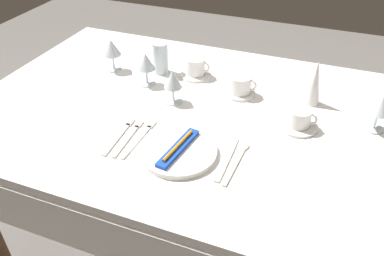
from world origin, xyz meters
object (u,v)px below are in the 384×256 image
(dinner_knife, at_px, (227,160))
(drink_tumbler, at_px, (161,60))
(wine_glass_centre, at_px, (112,49))
(wine_glass_far, at_px, (381,106))
(coffee_cup_left, at_px, (196,66))
(dinner_plate, at_px, (178,152))
(fork_salad, at_px, (120,135))
(spoon_soup, at_px, (239,158))
(napkin_folded, at_px, (314,82))
(wine_glass_right, at_px, (173,81))
(fork_inner, at_px, (129,137))
(coffee_cup_right, at_px, (241,84))
(fork_outer, at_px, (140,137))
(coffee_cup_far, at_px, (300,118))
(toothbrush_package, at_px, (178,148))
(wine_glass_left, at_px, (146,63))

(dinner_knife, height_order, drink_tumbler, drink_tumbler)
(wine_glass_centre, bearing_deg, wine_glass_far, -3.56)
(dinner_knife, relative_size, coffee_cup_left, 2.14)
(dinner_plate, relative_size, fork_salad, 1.15)
(spoon_soup, bearing_deg, coffee_cup_left, 124.52)
(dinner_knife, xyz_separation_m, napkin_folded, (0.20, 0.44, 0.09))
(wine_glass_right, bearing_deg, dinner_plate, -63.89)
(dinner_knife, xyz_separation_m, drink_tumbler, (-0.43, 0.46, 0.06))
(fork_salad, height_order, drink_tumbler, drink_tumbler)
(fork_salad, relative_size, wine_glass_centre, 1.54)
(fork_inner, relative_size, napkin_folded, 1.19)
(coffee_cup_left, relative_size, coffee_cup_right, 0.97)
(fork_salad, bearing_deg, wine_glass_right, 72.48)
(fork_outer, relative_size, coffee_cup_right, 2.07)
(fork_outer, height_order, napkin_folded, napkin_folded)
(fork_outer, height_order, dinner_knife, same)
(fork_outer, distance_m, coffee_cup_far, 0.54)
(fork_salad, xyz_separation_m, dinner_knife, (0.37, 0.00, 0.00))
(dinner_plate, height_order, drink_tumbler, drink_tumbler)
(toothbrush_package, height_order, coffee_cup_far, coffee_cup_far)
(fork_inner, relative_size, wine_glass_centre, 1.52)
(wine_glass_right, height_order, napkin_folded, napkin_folded)
(toothbrush_package, height_order, wine_glass_far, wine_glass_far)
(wine_glass_right, height_order, drink_tumbler, drink_tumbler)
(spoon_soup, relative_size, wine_glass_right, 1.67)
(dinner_plate, relative_size, coffee_cup_right, 2.31)
(fork_inner, height_order, fork_salad, same)
(dinner_knife, distance_m, wine_glass_far, 0.55)
(fork_outer, relative_size, drink_tumbler, 1.65)
(drink_tumbler, bearing_deg, napkin_folded, -1.98)
(fork_inner, height_order, wine_glass_left, wine_glass_left)
(dinner_knife, bearing_deg, drink_tumbler, 133.46)
(napkin_folded, bearing_deg, coffee_cup_right, -172.47)
(fork_outer, xyz_separation_m, fork_inner, (-0.04, -0.01, 0.00))
(wine_glass_far, bearing_deg, fork_outer, -155.36)
(fork_inner, height_order, coffee_cup_right, coffee_cup_right)
(coffee_cup_left, distance_m, drink_tumbler, 0.15)
(fork_outer, distance_m, wine_glass_far, 0.80)
(wine_glass_far, relative_size, napkin_folded, 0.75)
(wine_glass_right, relative_size, drink_tumbler, 0.98)
(napkin_folded, bearing_deg, dinner_plate, -127.21)
(wine_glass_right, bearing_deg, fork_salad, -107.52)
(wine_glass_left, bearing_deg, dinner_plate, -51.60)
(fork_outer, xyz_separation_m, fork_salad, (-0.07, -0.01, 0.00))
(fork_inner, bearing_deg, spoon_soup, 3.79)
(fork_inner, distance_m, napkin_folded, 0.70)
(toothbrush_package, height_order, wine_glass_right, wine_glass_right)
(spoon_soup, bearing_deg, wine_glass_left, 145.94)
(wine_glass_left, xyz_separation_m, drink_tumbler, (0.01, 0.11, -0.04))
(wine_glass_centre, relative_size, wine_glass_left, 1.03)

